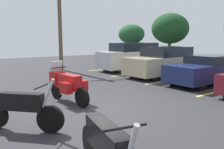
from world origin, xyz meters
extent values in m
cube|color=#2D2D30|center=(0.00, 0.00, -0.05)|extent=(44.00, 44.00, 0.10)
cylinder|color=black|center=(-1.87, -0.32, 0.33)|extent=(0.67, 0.22, 0.66)
cylinder|color=black|center=(-0.28, -0.08, 0.33)|extent=(0.67, 0.22, 0.66)
cube|color=#A51414|center=(-1.07, -0.20, 0.76)|extent=(1.24, 0.54, 0.50)
cylinder|color=#B2B2B7|center=(-1.75, -0.31, 0.74)|extent=(0.51, 0.15, 1.13)
cylinder|color=black|center=(-1.67, -0.29, 1.19)|extent=(0.13, 0.62, 0.04)
cube|color=#A51414|center=(-1.77, -0.31, 0.81)|extent=(0.50, 0.50, 0.45)
cube|color=#B2C1CC|center=(-1.82, -0.32, 1.23)|extent=(0.23, 0.46, 0.39)
cube|color=#A51414|center=(-0.67, -0.46, 0.63)|extent=(0.47, 0.30, 0.36)
cube|color=#A51414|center=(-0.77, 0.17, 0.63)|extent=(0.47, 0.30, 0.36)
cylinder|color=black|center=(2.76, -1.49, 0.32)|extent=(0.66, 0.24, 0.64)
cube|color=black|center=(3.56, -1.65, 0.73)|extent=(1.26, 0.51, 0.45)
cylinder|color=black|center=(4.16, -1.77, 1.14)|extent=(0.16, 0.62, 0.04)
cylinder|color=black|center=(1.15, -1.66, 0.34)|extent=(0.56, 0.56, 0.67)
cube|color=black|center=(0.62, -2.18, 0.73)|extent=(0.96, 0.94, 0.43)
cylinder|color=#B2B2B7|center=(1.07, -1.75, 0.76)|extent=(0.42, 0.41, 1.14)
cylinder|color=black|center=(1.01, -1.80, 1.13)|extent=(0.46, 0.47, 0.04)
cube|color=#EAE066|center=(-7.80, 6.76, 0.00)|extent=(0.12, 5.04, 0.01)
cube|color=#EAE066|center=(-4.87, 6.76, 0.00)|extent=(0.12, 5.04, 0.01)
cube|color=#EAE066|center=(-1.95, 6.76, 0.00)|extent=(0.12, 5.04, 0.01)
cube|color=#B7B7BC|center=(-6.46, 7.02, 0.79)|extent=(2.00, 4.94, 1.14)
cube|color=black|center=(-6.47, 7.31, 1.65)|extent=(1.78, 3.37, 0.57)
cylinder|color=black|center=(-5.62, 5.40, 0.35)|extent=(0.25, 0.70, 0.69)
cylinder|color=black|center=(-7.14, 5.33, 0.35)|extent=(0.25, 0.70, 0.69)
cylinder|color=black|center=(-5.77, 8.71, 0.35)|extent=(0.25, 0.70, 0.69)
cylinder|color=black|center=(-7.29, 8.64, 0.35)|extent=(0.25, 0.70, 0.69)
cube|color=#C1B289|center=(-3.29, 6.83, 0.70)|extent=(2.26, 4.97, 0.97)
cube|color=black|center=(-3.32, 7.27, 1.46)|extent=(1.96, 3.03, 0.56)
cylinder|color=black|center=(-2.35, 5.25, 0.33)|extent=(0.27, 0.68, 0.66)
cylinder|color=black|center=(-3.97, 5.12, 0.33)|extent=(0.27, 0.68, 0.66)
cylinder|color=black|center=(-2.61, 8.53, 0.33)|extent=(0.27, 0.68, 0.66)
cylinder|color=black|center=(-4.23, 8.40, 0.33)|extent=(0.27, 0.68, 0.66)
cube|color=navy|center=(-0.38, 6.90, 0.62)|extent=(1.90, 4.75, 0.79)
cube|color=black|center=(-0.39, 7.13, 1.22)|extent=(1.68, 2.15, 0.40)
cylinder|color=black|center=(0.41, 5.33, 0.35)|extent=(0.24, 0.70, 0.69)
cylinder|color=black|center=(-1.09, 5.28, 0.35)|extent=(0.24, 0.70, 0.69)
cylinder|color=black|center=(-1.18, 8.48, 0.35)|extent=(0.24, 0.70, 0.69)
cylinder|color=brown|center=(-9.35, 2.97, 3.60)|extent=(0.27, 0.27, 7.20)
cylinder|color=#4C3823|center=(-12.09, 17.34, 0.82)|extent=(0.33, 0.33, 1.64)
ellipsoid|color=#19421E|center=(-12.09, 17.34, 3.36)|extent=(4.20, 4.20, 3.44)
cylinder|color=#4C3823|center=(-18.55, 16.98, 0.76)|extent=(0.28, 0.28, 1.51)
ellipsoid|color=#23512D|center=(-18.55, 16.98, 2.82)|extent=(3.56, 3.56, 2.62)
camera|label=1|loc=(6.36, -3.48, 2.24)|focal=37.37mm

